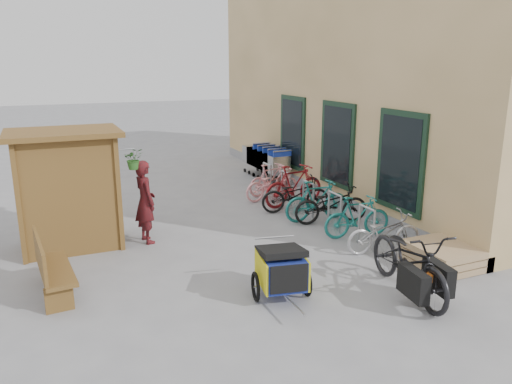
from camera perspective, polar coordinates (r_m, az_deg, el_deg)
name	(u,v)px	position (r m, az deg, el deg)	size (l,w,h in m)	color
ground	(264,265)	(9.48, 0.88, -8.30)	(80.00, 80.00, 0.00)	gray
building	(398,68)	(16.03, 15.94, 13.42)	(6.07, 13.00, 7.00)	#DAB37D
kiosk	(62,173)	(10.63, -21.25, 2.02)	(2.49, 1.65, 2.40)	brown
bike_rack	(308,195)	(12.33, 5.99, -0.35)	(0.05, 5.35, 0.86)	#A5A8AD
pallet_stack	(442,256)	(9.94, 20.48, -6.84)	(1.00, 1.20, 0.40)	tan
bench	(50,267)	(8.76, -22.47, -7.89)	(0.59, 1.60, 0.99)	brown
shopping_carts	(265,159)	(16.13, 1.06, 3.84)	(0.63, 2.50, 1.13)	silver
child_trailer	(282,268)	(8.07, 2.94, -8.67)	(0.99, 1.58, 0.91)	navy
cargo_bike	(410,261)	(8.52, 17.16, -7.54)	(1.10, 2.30, 1.16)	black
person_kiosk	(145,202)	(10.62, -12.54, -1.09)	(0.64, 0.42, 1.75)	maroon
bike_0	(384,232)	(10.25, 14.39, -4.50)	(0.55, 1.57, 0.83)	#B2B2B7
bike_1	(357,217)	(10.97, 11.50, -2.79)	(0.43, 1.53, 0.92)	#1F7F79
bike_2	(331,204)	(11.82, 8.57, -1.36)	(0.62, 1.77, 0.93)	black
bike_3	(317,201)	(11.95, 6.98, -0.97)	(0.47, 1.65, 0.99)	#1F7F79
bike_4	(295,194)	(12.59, 4.53, -0.28)	(0.61, 1.74, 0.91)	black
bike_5	(294,185)	(13.13, 4.37, 0.77)	(0.52, 1.83, 1.10)	maroon
bike_6	(272,184)	(13.70, 1.85, 0.92)	(0.58, 1.67, 0.88)	pink
bike_7	(271,179)	(14.19, 1.70, 1.46)	(0.43, 1.51, 0.91)	pink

